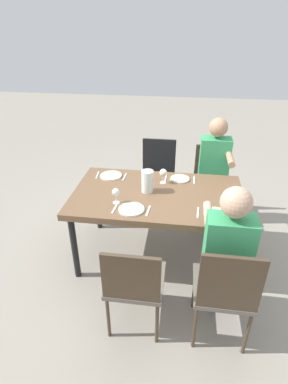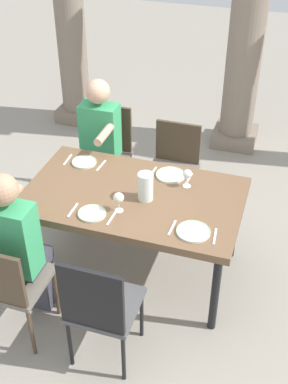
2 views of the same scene
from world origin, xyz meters
name	(u,v)px [view 2 (image 2 of 2)]	position (x,y,z in m)	size (l,w,h in m)	color
ground_plane	(134,268)	(0.00, 0.00, 0.00)	(16.00, 16.00, 0.00)	gray
dining_table	(133,201)	(0.00, 0.00, 0.70)	(1.65, 0.98, 0.77)	brown
chair_west_north	(107,149)	(-0.58, 0.92, 0.54)	(0.44, 0.44, 0.94)	#6A6158
chair_west_south	(8,282)	(-0.58, -0.91, 0.53)	(0.44, 0.44, 0.91)	#6A6158
chair_mid_north	(174,164)	(0.08, 0.91, 0.51)	(0.44, 0.44, 0.87)	#6A6158
chair_mid_south	(100,306)	(0.08, -0.92, 0.54)	(0.44, 0.44, 0.95)	#4F4F50
diner_woman_green	(18,245)	(-0.58, -0.72, 0.71)	(0.35, 0.49, 1.31)	#3F3F4C
diner_man_white	(98,145)	(-0.58, 0.72, 0.70)	(0.35, 0.50, 1.30)	#3F3F4C
stone_column_near	(69,10)	(-1.57, 2.38, 1.37)	(0.45, 0.45, 2.78)	gray
stone_column_centre	(249,12)	(0.45, 2.38, 1.52)	(0.49, 0.49, 3.08)	gray
plate_0	(84,162)	(-0.53, 0.29, 0.78)	(0.21, 0.21, 0.02)	white
fork_0	(68,160)	(-0.68, 0.29, 0.77)	(0.02, 0.17, 0.01)	silver
spoon_0	(101,166)	(-0.38, 0.29, 0.77)	(0.02, 0.17, 0.01)	silver
plate_1	(92,213)	(-0.20, -0.33, 0.78)	(0.21, 0.21, 0.02)	white
wine_glass_1	(119,198)	(-0.03, -0.23, 0.88)	(0.08, 0.08, 0.16)	white
fork_1	(73,210)	(-0.35, -0.33, 0.77)	(0.02, 0.17, 0.01)	silver
spoon_1	(112,218)	(-0.05, -0.33, 0.77)	(0.02, 0.17, 0.01)	silver
plate_2	(170,175)	(0.20, 0.32, 0.78)	(0.24, 0.24, 0.02)	white
wine_glass_2	(187,175)	(0.36, 0.22, 0.88)	(0.07, 0.07, 0.15)	white
fork_2	(152,172)	(0.05, 0.32, 0.77)	(0.02, 0.17, 0.01)	silver
spoon_2	(189,179)	(0.35, 0.32, 0.77)	(0.02, 0.17, 0.01)	silver
plate_3	(193,231)	(0.54, -0.30, 0.78)	(0.24, 0.24, 0.02)	white
fork_3	(172,228)	(0.39, -0.30, 0.77)	(0.02, 0.17, 0.01)	silver
spoon_3	(215,237)	(0.69, -0.30, 0.77)	(0.02, 0.17, 0.01)	silver
water_pitcher	(145,188)	(0.11, -0.03, 0.87)	(0.12, 0.12, 0.22)	white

